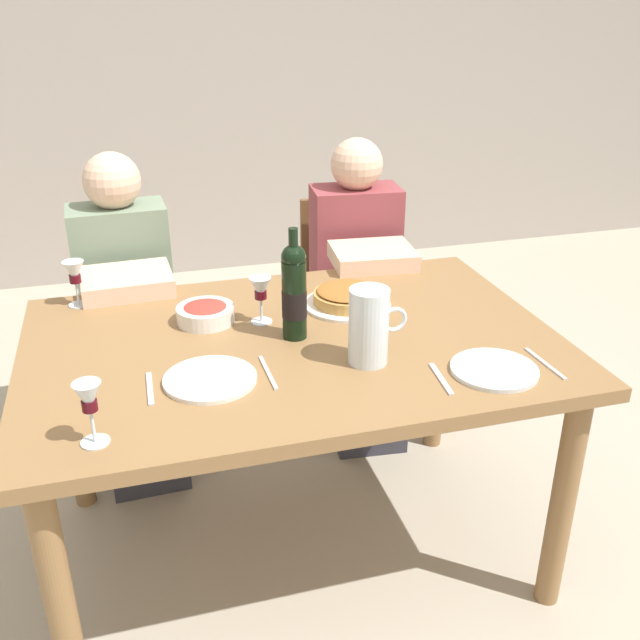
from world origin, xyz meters
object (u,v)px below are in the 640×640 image
dining_table (293,367)px  wine_bottle (294,292)px  baked_tart (347,297)px  dinner_plate_right_setting (494,370)px  diner_left (129,310)px  water_pitcher (369,330)px  chair_right (347,289)px  dinner_plate_left_setting (210,379)px  wine_glass_right_diner (89,401)px  diner_right (361,284)px  wine_glass_centre (75,275)px  wine_glass_left_diner (261,291)px  salad_bowl (205,313)px  chair_left (128,315)px

dining_table → wine_bottle: 0.23m
baked_tart → dinner_plate_right_setting: 0.56m
dinner_plate_right_setting → diner_left: (-0.90, 0.99, -0.15)m
dining_table → diner_left: 0.80m
dining_table → water_pitcher: 0.31m
diner_left → chair_right: size_ratio=1.33×
baked_tart → dinner_plate_left_setting: (-0.48, -0.36, -0.02)m
dinner_plate_left_setting → dinner_plate_right_setting: bearing=-12.0°
water_pitcher → baked_tart: size_ratio=0.76×
wine_glass_right_diner → dinner_plate_right_setting: bearing=2.8°
wine_bottle → water_pitcher: wine_bottle is taller
diner_right → dining_table: bearing=62.5°
wine_glass_centre → baked_tart: bearing=-15.9°
dining_table → diner_left: (-0.45, 0.66, -0.05)m
diner_right → wine_glass_left_diner: bearing=52.6°
wine_glass_left_diner → wine_glass_right_diner: (-0.48, -0.51, 0.01)m
baked_tart → water_pitcher: bearing=-99.2°
salad_bowl → chair_left: chair_left is taller
water_pitcher → wine_glass_right_diner: bearing=-164.6°
wine_glass_centre → water_pitcher: bearing=-38.5°
dining_table → chair_right: size_ratio=1.72×
water_pitcher → baked_tart: bearing=80.8°
water_pitcher → wine_glass_right_diner: (-0.70, -0.19, 0.02)m
water_pitcher → wine_glass_left_diner: 0.39m
dinner_plate_left_setting → wine_glass_right_diner: bearing=-144.3°
diner_right → chair_right: bearing=-89.1°
dining_table → diner_left: diner_left is taller
wine_bottle → wine_glass_left_diner: wine_bottle is taller
dining_table → diner_right: 0.81m
wine_bottle → wine_glass_right_diner: 0.67m
chair_left → chair_right: same height
diner_left → chair_right: (0.90, 0.25, -0.12)m
wine_glass_centre → dinner_plate_left_setting: 0.68m
dining_table → dinner_plate_left_setting: bearing=-145.9°
dinner_plate_right_setting → chair_left: 1.55m
baked_tart → wine_glass_centre: bearing=164.1°
baked_tart → wine_glass_centre: 0.85m
baked_tart → diner_right: size_ratio=0.24×
dinner_plate_left_setting → baked_tart: bearing=36.7°
salad_bowl → diner_left: 0.56m
wine_glass_right_diner → dining_table: bearing=35.0°
baked_tart → diner_left: diner_left is taller
wine_glass_left_diner → dinner_plate_right_setting: bearing=-41.6°
wine_glass_centre → dinner_plate_right_setting: (1.05, -0.74, -0.10)m
diner_left → dinner_plate_left_setting: bearing=100.1°
wine_glass_left_diner → wine_glass_centre: wine_glass_centre is taller
salad_bowl → baked_tart: bearing=-0.0°
salad_bowl → chair_left: 0.81m
dining_table → chair_right: 1.03m
wine_bottle → diner_left: 0.84m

